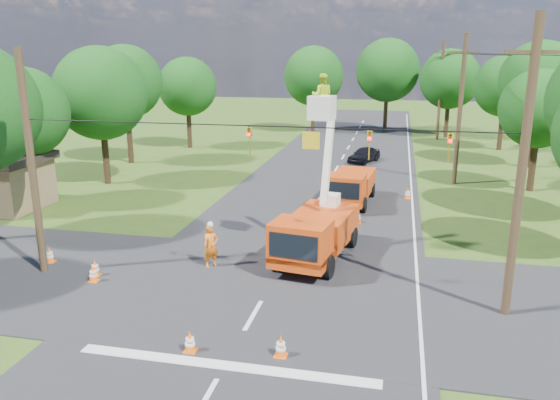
% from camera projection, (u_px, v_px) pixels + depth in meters
% --- Properties ---
extents(ground, '(140.00, 140.00, 0.00)m').
position_uv_depth(ground, '(328.00, 184.00, 37.65)').
color(ground, '#305419').
rests_on(ground, ground).
extents(road_main, '(12.00, 100.00, 0.06)m').
position_uv_depth(road_main, '(328.00, 184.00, 37.65)').
color(road_main, black).
rests_on(road_main, ground).
extents(road_cross, '(56.00, 10.00, 0.07)m').
position_uv_depth(road_cross, '(267.00, 292.00, 20.68)').
color(road_cross, black).
rests_on(road_cross, ground).
extents(stop_bar, '(9.00, 0.45, 0.02)m').
position_uv_depth(stop_bar, '(225.00, 367.00, 15.77)').
color(stop_bar, silver).
rests_on(stop_bar, ground).
extents(edge_line, '(0.12, 90.00, 0.02)m').
position_uv_depth(edge_line, '(411.00, 188.00, 36.50)').
color(edge_line, silver).
rests_on(edge_line, ground).
extents(bucket_truck, '(3.24, 6.49, 7.96)m').
position_uv_depth(bucket_truck, '(316.00, 223.00, 23.49)').
color(bucket_truck, '#D6440F').
rests_on(bucket_truck, ground).
extents(second_truck, '(2.66, 5.89, 2.14)m').
position_uv_depth(second_truck, '(351.00, 186.00, 32.34)').
color(second_truck, '#D6440F').
rests_on(second_truck, ground).
extents(ground_worker, '(0.80, 0.79, 1.86)m').
position_uv_depth(ground_worker, '(211.00, 246.00, 22.89)').
color(ground_worker, orange).
rests_on(ground_worker, ground).
extents(distant_car, '(2.81, 3.99, 1.26)m').
position_uv_depth(distant_car, '(364.00, 155.00, 44.82)').
color(distant_car, black).
rests_on(distant_car, ground).
extents(traffic_cone_0, '(0.38, 0.38, 0.71)m').
position_uv_depth(traffic_cone_0, '(190.00, 342.00, 16.45)').
color(traffic_cone_0, '#FF600D').
rests_on(traffic_cone_0, ground).
extents(traffic_cone_1, '(0.38, 0.38, 0.71)m').
position_uv_depth(traffic_cone_1, '(281.00, 346.00, 16.19)').
color(traffic_cone_1, '#FF600D').
rests_on(traffic_cone_1, ground).
extents(traffic_cone_2, '(0.38, 0.38, 0.71)m').
position_uv_depth(traffic_cone_2, '(358.00, 217.00, 28.88)').
color(traffic_cone_2, '#FF600D').
rests_on(traffic_cone_2, ground).
extents(traffic_cone_3, '(0.38, 0.38, 0.71)m').
position_uv_depth(traffic_cone_3, '(93.00, 274.00, 21.49)').
color(traffic_cone_3, '#FF600D').
rests_on(traffic_cone_3, ground).
extents(traffic_cone_4, '(0.38, 0.38, 0.71)m').
position_uv_depth(traffic_cone_4, '(95.00, 268.00, 22.06)').
color(traffic_cone_4, '#FF600D').
rests_on(traffic_cone_4, ground).
extents(traffic_cone_5, '(0.38, 0.38, 0.71)m').
position_uv_depth(traffic_cone_5, '(50.00, 255.00, 23.47)').
color(traffic_cone_5, '#FF600D').
rests_on(traffic_cone_5, ground).
extents(traffic_cone_6, '(0.38, 0.38, 0.71)m').
position_uv_depth(traffic_cone_6, '(408.00, 193.00, 33.69)').
color(traffic_cone_6, '#FF600D').
rests_on(traffic_cone_6, ground).
extents(pole_right_near, '(1.80, 0.30, 10.00)m').
position_uv_depth(pole_right_near, '(522.00, 170.00, 17.59)').
color(pole_right_near, '#4C3823').
rests_on(pole_right_near, ground).
extents(pole_right_mid, '(1.80, 0.30, 10.00)m').
position_uv_depth(pole_right_mid, '(460.00, 109.00, 36.45)').
color(pole_right_mid, '#4C3823').
rests_on(pole_right_mid, ground).
extents(pole_right_far, '(1.80, 0.30, 10.00)m').
position_uv_depth(pole_right_far, '(441.00, 90.00, 55.31)').
color(pole_right_far, '#4C3823').
rests_on(pole_right_far, ground).
extents(pole_left, '(0.30, 0.30, 9.00)m').
position_uv_depth(pole_left, '(32.00, 165.00, 21.44)').
color(pole_left, '#4C3823').
rests_on(pole_left, ground).
extents(signal_span, '(18.00, 0.29, 1.07)m').
position_uv_depth(signal_span, '(329.00, 140.00, 18.67)').
color(signal_span, black).
rests_on(signal_span, ground).
extents(tree_left_c, '(5.20, 5.20, 8.06)m').
position_uv_depth(tree_left_c, '(23.00, 113.00, 31.11)').
color(tree_left_c, '#382616').
rests_on(tree_left_c, ground).
extents(tree_left_d, '(6.20, 6.20, 9.24)m').
position_uv_depth(tree_left_d, '(100.00, 94.00, 36.28)').
color(tree_left_d, '#382616').
rests_on(tree_left_d, ground).
extents(tree_left_e, '(5.80, 5.80, 9.41)m').
position_uv_depth(tree_left_e, '(126.00, 82.00, 43.16)').
color(tree_left_e, '#382616').
rests_on(tree_left_e, ground).
extents(tree_left_f, '(5.40, 5.40, 8.40)m').
position_uv_depth(tree_left_f, '(187.00, 87.00, 50.50)').
color(tree_left_f, '#382616').
rests_on(tree_left_f, ground).
extents(tree_right_c, '(5.00, 5.00, 7.83)m').
position_uv_depth(tree_right_c, '(540.00, 109.00, 34.49)').
color(tree_right_c, '#382616').
rests_on(tree_right_c, ground).
extents(tree_right_d, '(6.00, 6.00, 9.70)m').
position_uv_depth(tree_right_d, '(539.00, 81.00, 41.35)').
color(tree_right_d, '#382616').
rests_on(tree_right_d, ground).
extents(tree_right_e, '(5.60, 5.60, 8.63)m').
position_uv_depth(tree_right_e, '(505.00, 86.00, 49.32)').
color(tree_right_e, '#382616').
rests_on(tree_right_e, ground).
extents(tree_far_a, '(6.60, 6.60, 9.50)m').
position_uv_depth(tree_far_a, '(314.00, 76.00, 60.62)').
color(tree_far_a, '#382616').
rests_on(tree_far_a, ground).
extents(tree_far_b, '(7.00, 7.00, 10.32)m').
position_uv_depth(tree_far_b, '(388.00, 70.00, 60.70)').
color(tree_far_b, '#382616').
rests_on(tree_far_b, ground).
extents(tree_far_c, '(6.20, 6.20, 9.18)m').
position_uv_depth(tree_far_c, '(450.00, 79.00, 56.74)').
color(tree_far_c, '#382616').
rests_on(tree_far_c, ground).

